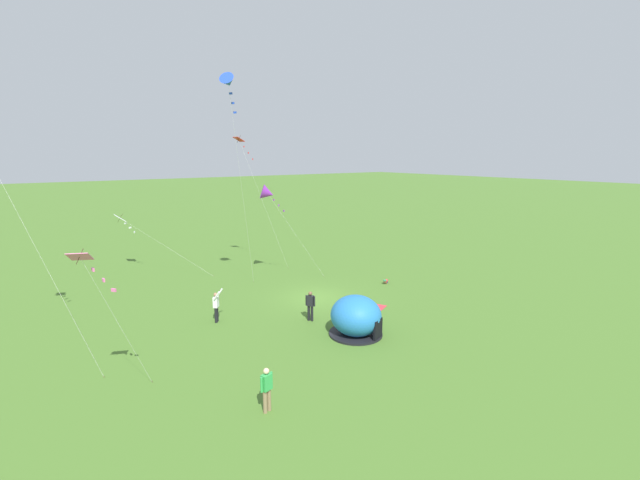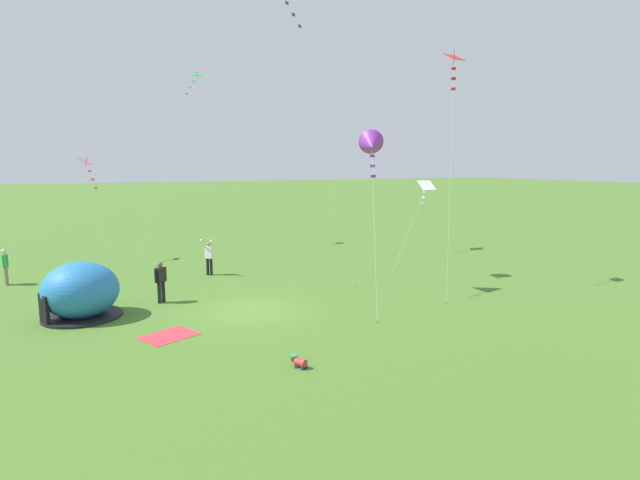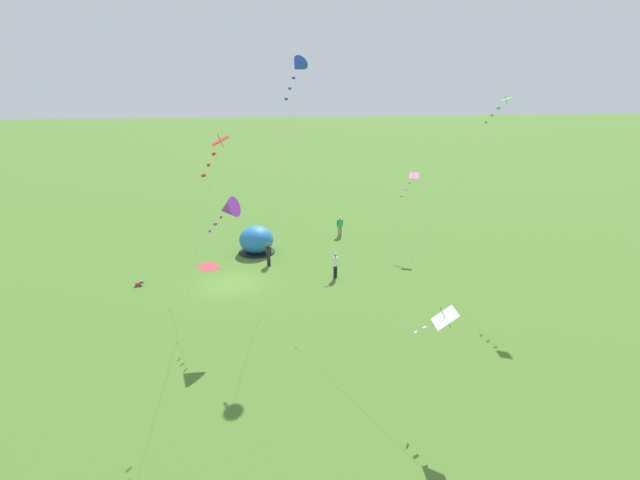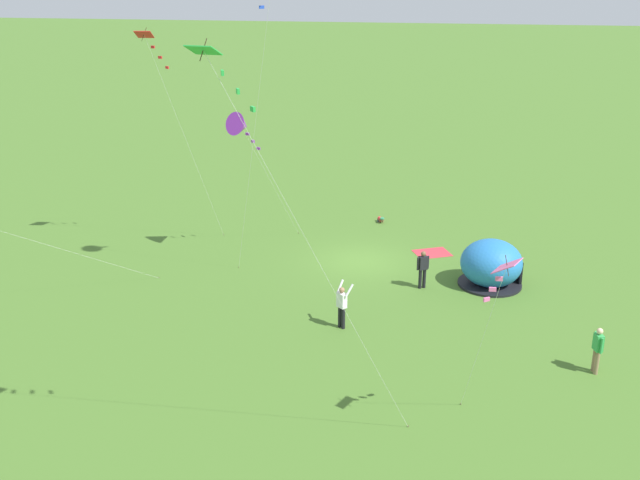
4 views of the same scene
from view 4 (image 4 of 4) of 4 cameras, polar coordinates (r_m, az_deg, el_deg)
name	(u,v)px [view 4 (image 4 of 4)]	position (r m, az deg, el deg)	size (l,w,h in m)	color
ground_plane	(361,261)	(35.87, 3.16, -1.64)	(300.00, 300.00, 0.00)	#477028
popup_tent	(491,264)	(33.73, 12.93, -1.80)	(2.81, 2.81, 2.10)	#2672BF
picnic_blanket	(432,253)	(37.24, 8.54, -0.99)	(1.70, 1.30, 0.01)	#CC333D
toddler_crawling	(381,219)	(41.25, 4.66, 1.58)	(0.41, 0.54, 0.32)	red
person_watching_sky	(597,348)	(27.77, 20.39, -7.72)	(0.33, 0.57, 1.72)	#8C7251
person_near_tent	(423,268)	(32.90, 7.83, -2.09)	(0.52, 0.40, 1.72)	black
person_arms_raised	(342,304)	(29.12, 1.68, -4.92)	(0.71, 0.69, 1.89)	black
kite_purple	(241,125)	(34.65, -6.05, 8.69)	(2.63, 4.52, 7.13)	silver
kite_pink	(502,274)	(20.99, 13.73, -2.56)	(1.28, 2.65, 6.08)	silver
kite_green	(221,77)	(17.28, -7.52, 12.19)	(5.10, 4.03, 11.91)	silver
kite_red	(150,45)	(35.54, -12.84, 14.30)	(2.74, 3.35, 10.73)	silver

